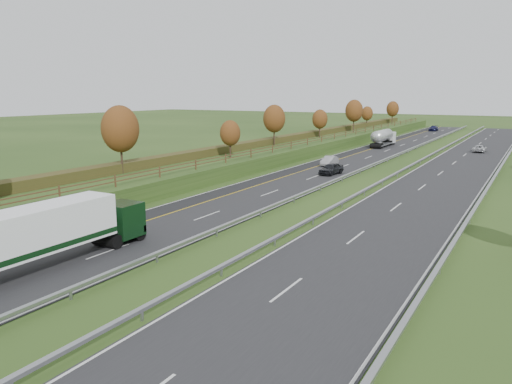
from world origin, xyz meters
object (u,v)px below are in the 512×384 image
Objects in this scene: car_dark_near at (331,169)px; car_oncoming at (480,149)px; road_tanker at (383,138)px; box_lorry at (38,235)px; car_silver_mid at (329,161)px; car_small_far at (433,128)px.

car_dark_near reaches higher than car_oncoming.
road_tanker is at bearing -3.83° from car_oncoming.
car_silver_mid is at bearing 91.46° from box_lorry.
car_oncoming is (18.62, -1.09, -1.16)m from road_tanker.
road_tanker is 31.79m from car_silver_mid.
car_silver_mid is at bearing 59.19° from car_oncoming.
car_small_far is (-1.15, 133.47, -1.55)m from box_lorry.
car_silver_mid is (-3.33, 7.73, -0.06)m from car_dark_near.
car_oncoming is at bearing -3.36° from road_tanker.
car_dark_near is 41.10m from car_oncoming.
road_tanker is at bearing 91.36° from box_lorry.
road_tanker is 39.72m from car_dark_near.
box_lorry reaches higher than car_silver_mid.
box_lorry is at bearing -90.18° from car_silver_mid.
car_dark_near is 8.42m from car_silver_mid.
road_tanker is 2.21× the size of car_small_far.
road_tanker reaches higher than car_dark_near.
car_dark_near is 1.04× the size of car_silver_mid.
car_dark_near is 0.96× the size of car_oncoming.
car_oncoming is at bearing 58.03° from car_silver_mid.
car_dark_near is 89.07m from car_small_far.
car_silver_mid is at bearing -90.04° from car_small_far.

